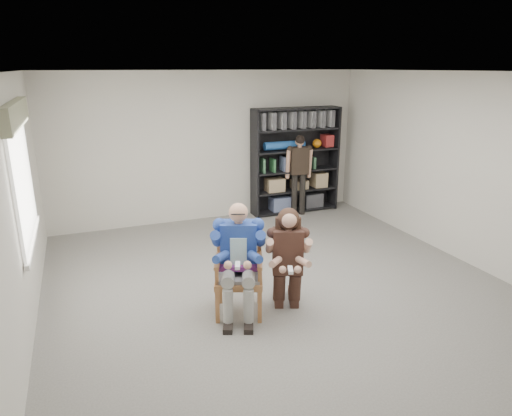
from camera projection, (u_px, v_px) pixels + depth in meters
name	position (u px, v px, depth m)	size (l,w,h in m)	color
room_shell	(289.00, 192.00, 5.52)	(6.00, 7.00, 2.80)	silver
floor	(287.00, 296.00, 5.93)	(6.00, 7.00, 0.01)	slate
window_left	(24.00, 177.00, 5.31)	(0.16, 2.00, 1.75)	white
armchair	(239.00, 272.00, 5.39)	(0.62, 0.60, 1.06)	#A4653F
seated_man	(239.00, 260.00, 5.34)	(0.60, 0.83, 1.38)	navy
kneeling_woman	(288.00, 261.00, 5.45)	(0.53, 0.85, 1.27)	#35211A
bookshelf	(295.00, 161.00, 9.13)	(1.80, 0.38, 2.10)	black
standing_man	(299.00, 176.00, 8.99)	(0.49, 0.27, 1.60)	black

